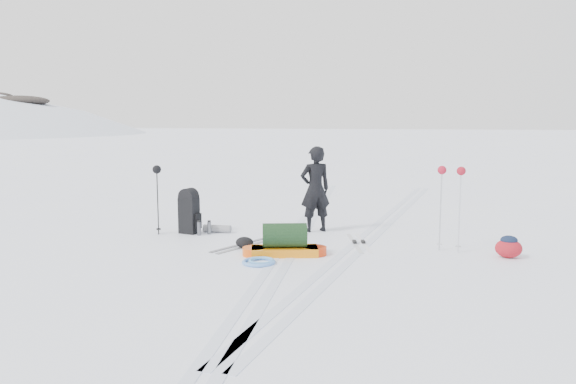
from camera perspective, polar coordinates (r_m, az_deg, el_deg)
name	(u,v)px	position (r m, az deg, el deg)	size (l,w,h in m)	color
ground	(290,247)	(9.89, 0.17, -5.64)	(200.00, 200.00, 0.00)	white
ski_tracks	(331,238)	(10.62, 4.44, -4.71)	(3.38, 17.97, 0.01)	silver
skier	(315,189)	(11.12, 2.78, 0.29)	(0.62, 0.41, 1.70)	black
pulk_sled	(285,243)	(9.30, -0.34, -5.20)	(1.45, 0.75, 0.54)	orange
expedition_rucksack	(193,212)	(11.16, -9.67, -2.06)	(0.99, 0.43, 0.89)	black
ski_poles_black	(157,178)	(11.11, -13.16, 1.41)	(0.17, 0.18, 1.35)	black
ski_poles_silver	(451,180)	(9.78, 16.24, 1.15)	(0.45, 0.24, 1.46)	#B4B7BB
touring_skis_grey	(245,244)	(10.08, -4.36, -5.33)	(0.89, 1.53, 0.06)	#9B9FA3
touring_skis_white	(359,243)	(10.25, 7.21, -5.16)	(0.62, 1.57, 0.06)	silver
rope_coil	(260,261)	(8.83, -2.90, -7.06)	(0.68, 0.68, 0.06)	#5E97E4
small_daypack	(509,247)	(9.81, 21.50, -5.22)	(0.53, 0.51, 0.37)	maroon
thermos_pair	(204,228)	(11.02, -8.54, -3.62)	(0.23, 0.24, 0.29)	#595B61
stuff_sack	(245,242)	(9.85, -4.44, -5.13)	(0.35, 0.28, 0.20)	black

